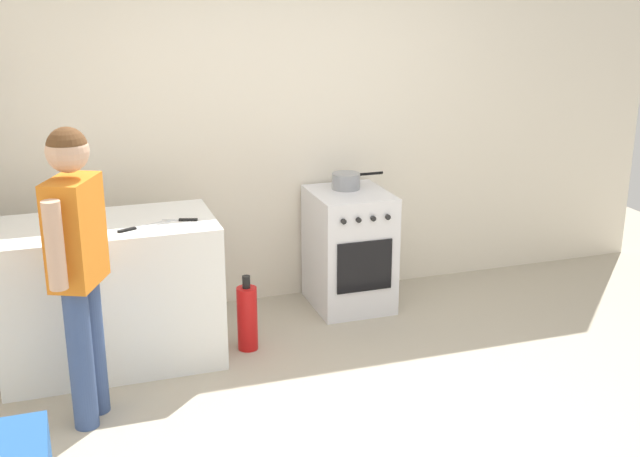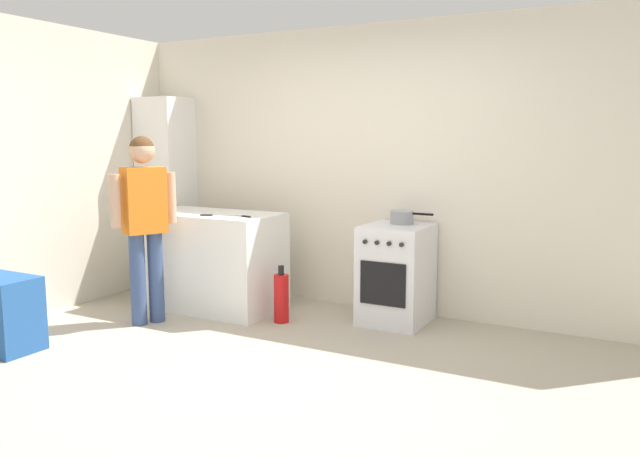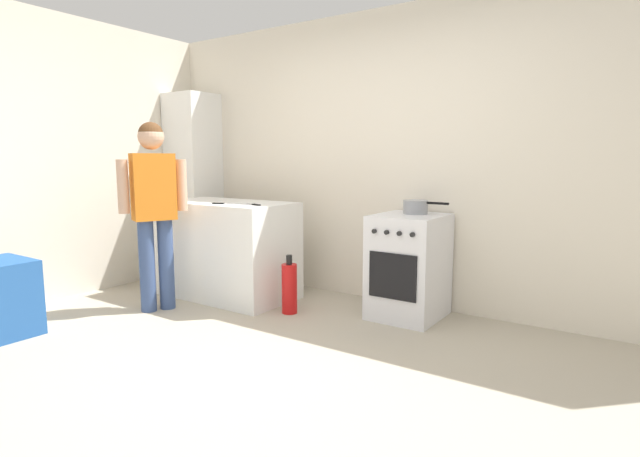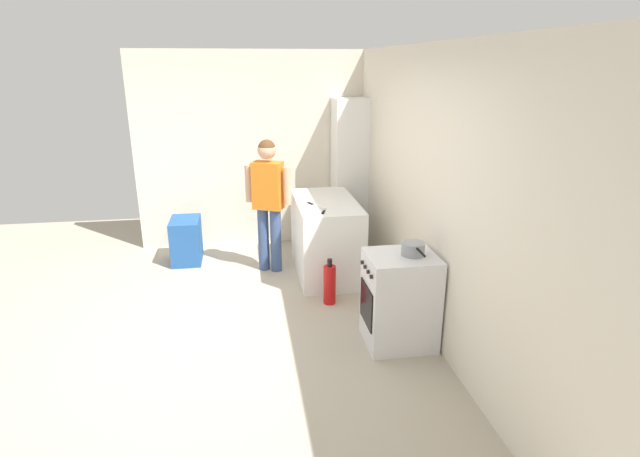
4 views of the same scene
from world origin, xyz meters
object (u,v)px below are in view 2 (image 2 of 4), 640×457
at_px(pot, 402,217).
at_px(knife_carving, 217,215).
at_px(recycling_crate_upper, 2,296).
at_px(fire_extinguisher, 281,298).
at_px(person, 144,214).
at_px(recycling_crate_lower, 5,332).
at_px(larder_cabinet, 167,194).
at_px(oven_left, 396,274).
at_px(knife_paring, 244,216).

bearing_deg(pot, knife_carving, -157.23).
bearing_deg(recycling_crate_upper, pot, 42.93).
bearing_deg(fire_extinguisher, person, -150.75).
relative_size(pot, knife_carving, 1.21).
bearing_deg(knife_carving, recycling_crate_lower, -118.34).
bearing_deg(larder_cabinet, recycling_crate_upper, -81.52).
bearing_deg(oven_left, pot, 85.42).
distance_m(fire_extinguisher, recycling_crate_lower, 2.16).
bearing_deg(recycling_crate_lower, person, 66.45).
bearing_deg(knife_carving, oven_left, 19.80).
xyz_separation_m(oven_left, larder_cabinet, (-2.65, 0.10, 0.57)).
bearing_deg(larder_cabinet, knife_carving, -29.01).
relative_size(person, fire_extinguisher, 3.20).
distance_m(knife_carving, recycling_crate_upper, 1.81).
relative_size(pot, recycling_crate_upper, 0.73).
bearing_deg(person, larder_cabinet, 124.24).
distance_m(person, recycling_crate_upper, 1.25).
relative_size(pot, person, 0.24).
height_order(knife_paring, person, person).
distance_m(pot, larder_cabinet, 2.66).
height_order(knife_paring, recycling_crate_lower, knife_paring).
height_order(person, fire_extinguisher, person).
xyz_separation_m(knife_carving, recycling_crate_lower, (-0.83, -1.54, -0.76)).
height_order(knife_carving, larder_cabinet, larder_cabinet).
xyz_separation_m(recycling_crate_lower, larder_cabinet, (-0.32, 2.18, 0.86)).
distance_m(knife_carving, larder_cabinet, 1.32).
distance_m(fire_extinguisher, larder_cabinet, 2.03).
relative_size(oven_left, fire_extinguisher, 1.70).
bearing_deg(recycling_crate_upper, larder_cabinet, 98.48).
relative_size(fire_extinguisher, recycling_crate_lower, 0.96).
xyz_separation_m(knife_paring, larder_cabinet, (-1.40, 0.58, 0.09)).
relative_size(recycling_crate_lower, recycling_crate_upper, 1.00).
bearing_deg(person, oven_left, 29.03).
bearing_deg(person, knife_paring, 41.77).
relative_size(oven_left, larder_cabinet, 0.42).
xyz_separation_m(person, larder_cabinet, (-0.78, 1.14, 0.05)).
height_order(oven_left, recycling_crate_lower, oven_left).
bearing_deg(larder_cabinet, recycling_crate_lower, -81.52).
distance_m(knife_carving, recycling_crate_lower, 1.91).
bearing_deg(oven_left, recycling_crate_upper, -138.22).
distance_m(pot, recycling_crate_lower, 3.28).
height_order(pot, knife_carving, pot).
distance_m(recycling_crate_upper, larder_cabinet, 2.28).
xyz_separation_m(oven_left, recycling_crate_upper, (-2.33, -2.08, -0.01)).
relative_size(knife_carving, recycling_crate_upper, 0.61).
bearing_deg(larder_cabinet, pot, -0.21).
bearing_deg(knife_carving, recycling_crate_upper, -118.34).
relative_size(recycling_crate_lower, larder_cabinet, 0.26).
bearing_deg(recycling_crate_lower, oven_left, 41.78).
distance_m(recycling_crate_lower, recycling_crate_upper, 0.28).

